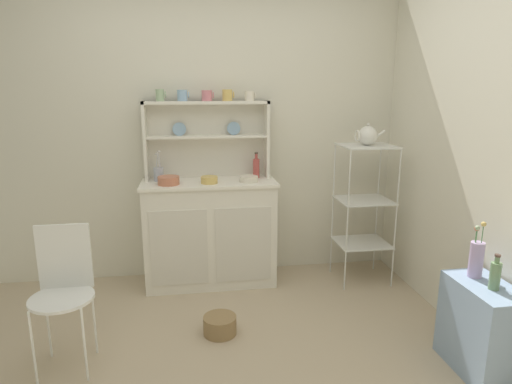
# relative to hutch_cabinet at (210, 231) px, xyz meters

# --- Properties ---
(ground_plane) EXTENTS (3.84, 3.84, 0.00)m
(ground_plane) POSITION_rel_hutch_cabinet_xyz_m (0.04, -1.37, -0.45)
(ground_plane) COLOR tan
(ground_plane) RESTS_ON ground
(wall_back) EXTENTS (3.84, 0.05, 2.50)m
(wall_back) POSITION_rel_hutch_cabinet_xyz_m (0.04, 0.26, 0.80)
(wall_back) COLOR silver
(wall_back) RESTS_ON ground
(hutch_cabinet) EXTENTS (1.09, 0.45, 0.88)m
(hutch_cabinet) POSITION_rel_hutch_cabinet_xyz_m (0.00, 0.00, 0.00)
(hutch_cabinet) COLOR white
(hutch_cabinet) RESTS_ON ground
(hutch_shelf_unit) EXTENTS (1.02, 0.18, 0.64)m
(hutch_shelf_unit) POSITION_rel_hutch_cabinet_xyz_m (0.00, 0.16, 0.80)
(hutch_shelf_unit) COLOR silver
(hutch_shelf_unit) RESTS_ON hutch_cabinet
(bakers_rack) EXTENTS (0.43, 0.39, 1.17)m
(bakers_rack) POSITION_rel_hutch_cabinet_xyz_m (1.28, -0.14, 0.29)
(bakers_rack) COLOR silver
(bakers_rack) RESTS_ON ground
(side_shelf_blue) EXTENTS (0.28, 0.48, 0.54)m
(side_shelf_blue) POSITION_rel_hutch_cabinet_xyz_m (1.48, -1.46, -0.18)
(side_shelf_blue) COLOR #849EBC
(side_shelf_blue) RESTS_ON ground
(wire_chair) EXTENTS (0.36, 0.36, 0.85)m
(wire_chair) POSITION_rel_hutch_cabinet_xyz_m (-0.90, -1.02, 0.07)
(wire_chair) COLOR white
(wire_chair) RESTS_ON ground
(floor_basket) EXTENTS (0.22, 0.22, 0.12)m
(floor_basket) POSITION_rel_hutch_cabinet_xyz_m (0.01, -0.83, -0.39)
(floor_basket) COLOR #93754C
(floor_basket) RESTS_ON ground
(cup_sage_0) EXTENTS (0.08, 0.07, 0.09)m
(cup_sage_0) POSITION_rel_hutch_cabinet_xyz_m (-0.36, 0.12, 1.11)
(cup_sage_0) COLOR #9EB78E
(cup_sage_0) RESTS_ON hutch_shelf_unit
(cup_sky_1) EXTENTS (0.09, 0.08, 0.09)m
(cup_sky_1) POSITION_rel_hutch_cabinet_xyz_m (-0.19, 0.12, 1.11)
(cup_sky_1) COLOR #8EB2D1
(cup_sky_1) RESTS_ON hutch_shelf_unit
(cup_rose_2) EXTENTS (0.10, 0.08, 0.08)m
(cup_rose_2) POSITION_rel_hutch_cabinet_xyz_m (0.01, 0.12, 1.11)
(cup_rose_2) COLOR #D17A84
(cup_rose_2) RESTS_ON hutch_shelf_unit
(cup_gold_3) EXTENTS (0.09, 0.08, 0.09)m
(cup_gold_3) POSITION_rel_hutch_cabinet_xyz_m (0.17, 0.12, 1.11)
(cup_gold_3) COLOR #DBB760
(cup_gold_3) RESTS_ON hutch_shelf_unit
(cup_cream_4) EXTENTS (0.09, 0.08, 0.08)m
(cup_cream_4) POSITION_rel_hutch_cabinet_xyz_m (0.35, 0.12, 1.10)
(cup_cream_4) COLOR silver
(cup_cream_4) RESTS_ON hutch_shelf_unit
(bowl_mixing_large) EXTENTS (0.17, 0.17, 0.06)m
(bowl_mixing_large) POSITION_rel_hutch_cabinet_xyz_m (-0.32, -0.07, 0.46)
(bowl_mixing_large) COLOR #C67556
(bowl_mixing_large) RESTS_ON hutch_cabinet
(bowl_floral_medium) EXTENTS (0.13, 0.13, 0.06)m
(bowl_floral_medium) POSITION_rel_hutch_cabinet_xyz_m (-0.00, -0.07, 0.46)
(bowl_floral_medium) COLOR #DBB760
(bowl_floral_medium) RESTS_ON hutch_cabinet
(bowl_cream_small) EXTENTS (0.15, 0.15, 0.05)m
(bowl_cream_small) POSITION_rel_hutch_cabinet_xyz_m (0.32, -0.07, 0.45)
(bowl_cream_small) COLOR silver
(bowl_cream_small) RESTS_ON hutch_cabinet
(jam_bottle) EXTENTS (0.05, 0.05, 0.22)m
(jam_bottle) POSITION_rel_hutch_cabinet_xyz_m (0.40, 0.09, 0.52)
(jam_bottle) COLOR #B74C47
(jam_bottle) RESTS_ON hutch_cabinet
(utensil_jar) EXTENTS (0.08, 0.08, 0.25)m
(utensil_jar) POSITION_rel_hutch_cabinet_xyz_m (-0.40, 0.08, 0.49)
(utensil_jar) COLOR #B2B7C6
(utensil_jar) RESTS_ON hutch_cabinet
(porcelain_teapot) EXTENTS (0.25, 0.16, 0.18)m
(porcelain_teapot) POSITION_rel_hutch_cabinet_xyz_m (1.28, -0.14, 0.79)
(porcelain_teapot) COLOR white
(porcelain_teapot) RESTS_ON bakers_rack
(flower_vase) EXTENTS (0.08, 0.08, 0.34)m
(flower_vase) POSITION_rel_hutch_cabinet_xyz_m (1.48, -1.34, 0.20)
(flower_vase) COLOR #B79ECC
(flower_vase) RESTS_ON side_shelf_blue
(oil_bottle) EXTENTS (0.06, 0.06, 0.20)m
(oil_bottle) POSITION_rel_hutch_cabinet_xyz_m (1.48, -1.50, 0.17)
(oil_bottle) COLOR #6B8C60
(oil_bottle) RESTS_ON side_shelf_blue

